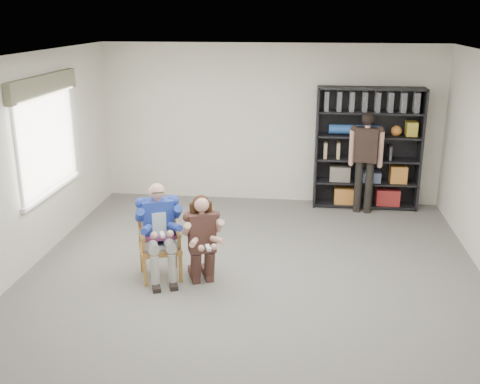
% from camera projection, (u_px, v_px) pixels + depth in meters
% --- Properties ---
extents(room_shell, '(6.00, 7.00, 2.80)m').
position_uv_depth(room_shell, '(251.00, 180.00, 6.63)').
color(room_shell, silver).
rests_on(room_shell, ground).
extents(floor, '(6.00, 7.00, 0.01)m').
position_uv_depth(floor, '(250.00, 286.00, 7.06)').
color(floor, '#66635E').
rests_on(floor, ground).
extents(window_left, '(0.16, 2.00, 1.75)m').
position_uv_depth(window_left, '(48.00, 137.00, 7.84)').
color(window_left, silver).
rests_on(window_left, room_shell).
extents(armchair, '(0.73, 0.72, 0.98)m').
position_uv_depth(armchair, '(160.00, 242.00, 7.18)').
color(armchair, '#945A2E').
rests_on(armchair, floor).
extents(seated_man, '(0.79, 0.91, 1.27)m').
position_uv_depth(seated_man, '(159.00, 231.00, 7.13)').
color(seated_man, navy).
rests_on(seated_man, floor).
extents(kneeling_woman, '(0.74, 0.91, 1.16)m').
position_uv_depth(kneeling_woman, '(202.00, 241.00, 6.97)').
color(kneeling_woman, '#3A261E').
rests_on(kneeling_woman, floor).
extents(bookshelf, '(1.80, 0.38, 2.10)m').
position_uv_depth(bookshelf, '(368.00, 149.00, 9.65)').
color(bookshelf, black).
rests_on(bookshelf, floor).
extents(standing_man, '(0.58, 0.38, 1.73)m').
position_uv_depth(standing_man, '(365.00, 163.00, 9.44)').
color(standing_man, black).
rests_on(standing_man, floor).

